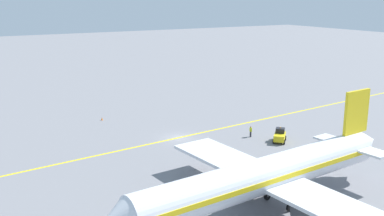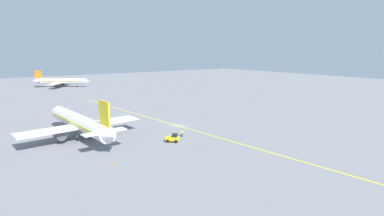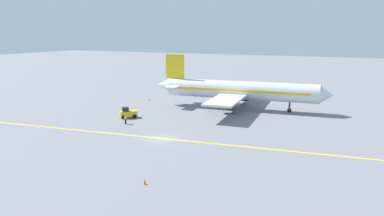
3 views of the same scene
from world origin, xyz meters
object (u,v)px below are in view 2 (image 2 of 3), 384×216
airplane_at_gate (80,123)px  ground_crew_worker (182,133)px  baggage_tug_white (173,138)px  traffic_cone_mid_apron (113,163)px  airplane_distant_taxiing (61,81)px  traffic_cone_near_nose (205,114)px

airplane_at_gate → ground_crew_worker: 24.12m
baggage_tug_white → traffic_cone_mid_apron: size_ratio=5.82×
airplane_distant_taxiing → traffic_cone_mid_apron: bearing=-99.0°
baggage_tug_white → traffic_cone_near_nose: (24.34, 18.77, -0.63)m
airplane_at_gate → ground_crew_worker: (20.03, -13.14, -2.80)m
airplane_at_gate → baggage_tug_white: size_ratio=11.10×
airplane_distant_taxiing → baggage_tug_white: (-4.76, -127.10, -2.44)m
traffic_cone_mid_apron → airplane_at_gate: bearing=89.3°
baggage_tug_white → ground_crew_worker: 4.61m
ground_crew_worker → traffic_cone_mid_apron: 21.71m
airplane_distant_taxiing → baggage_tug_white: size_ratio=8.87×
airplane_at_gate → airplane_distant_taxiing: size_ratio=1.25×
airplane_at_gate → airplane_distant_taxiing: 113.60m
airplane_at_gate → baggage_tug_white: bearing=-43.9°
ground_crew_worker → traffic_cone_mid_apron: ground_crew_worker is taller
baggage_tug_white → traffic_cone_near_nose: size_ratio=5.82×
traffic_cone_mid_apron → ground_crew_worker: bearing=20.7°
baggage_tug_white → traffic_cone_mid_apron: (-16.28, -5.41, -0.63)m
baggage_tug_white → airplane_at_gate: bearing=136.1°
airplane_at_gate → traffic_cone_mid_apron: size_ratio=64.63×
airplane_at_gate → baggage_tug_white: 22.41m
baggage_tug_white → ground_crew_worker: (4.01, 2.27, 0.01)m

